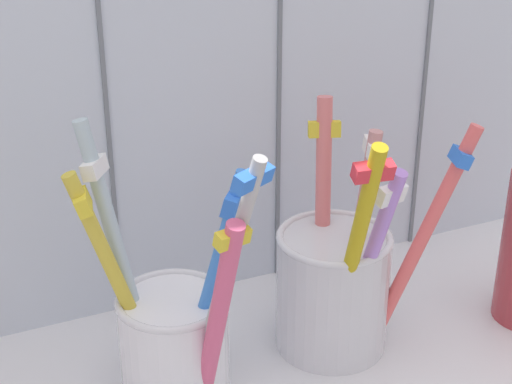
{
  "coord_description": "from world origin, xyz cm",
  "views": [
    {
      "loc": [
        -18.71,
        -40.58,
        36.41
      ],
      "look_at": [
        0.0,
        0.82,
        14.83
      ],
      "focal_mm": 57.76,
      "sensor_mm": 36.0,
      "label": 1
    }
  ],
  "objects": [
    {
      "name": "toothbrush_cup_right",
      "position": [
        5.87,
        0.61,
        7.05
      ],
      "size": [
        12.13,
        10.68,
        17.5
      ],
      "color": "silver",
      "rests_on": "counter_slab"
    },
    {
      "name": "tile_wall_back",
      "position": [
        0.0,
        12.0,
        22.5
      ],
      "size": [
        64.0,
        2.2,
        45.0
      ],
      "color": "silver",
      "rests_on": "ground"
    },
    {
      "name": "toothbrush_cup_left",
      "position": [
        -5.75,
        0.51,
        6.53
      ],
      "size": [
        10.01,
        10.77,
        18.25
      ],
      "color": "white",
      "rests_on": "counter_slab"
    },
    {
      "name": "counter_slab",
      "position": [
        0.0,
        0.0,
        1.0
      ],
      "size": [
        64.0,
        22.0,
        2.0
      ],
      "primitive_type": "cube",
      "color": "silver",
      "rests_on": "ground"
    }
  ]
}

